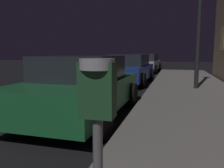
# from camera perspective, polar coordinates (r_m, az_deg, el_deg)

# --- Properties ---
(parking_meter) EXTENTS (0.19, 0.19, 1.32)m
(parking_meter) POSITION_cam_1_polar(r_m,az_deg,el_deg) (1.26, -3.64, -8.20)
(parking_meter) COLOR #59595B
(parking_meter) RESTS_ON sidewalk
(car_green) EXTENTS (2.18, 4.19, 1.43)m
(car_green) POSITION_cam_1_polar(r_m,az_deg,el_deg) (5.43, -7.57, -0.73)
(car_green) COLOR #19592D
(car_green) RESTS_ON ground
(car_blue) EXTENTS (2.09, 4.53, 1.43)m
(car_blue) POSITION_cam_1_polar(r_m,az_deg,el_deg) (11.28, 4.46, 3.79)
(car_blue) COLOR navy
(car_blue) RESTS_ON ground
(car_silver) EXTENTS (2.21, 4.37, 1.43)m
(car_silver) POSITION_cam_1_polar(r_m,az_deg,el_deg) (17.95, 8.47, 5.16)
(car_silver) COLOR #B7B7BF
(car_silver) RESTS_ON ground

